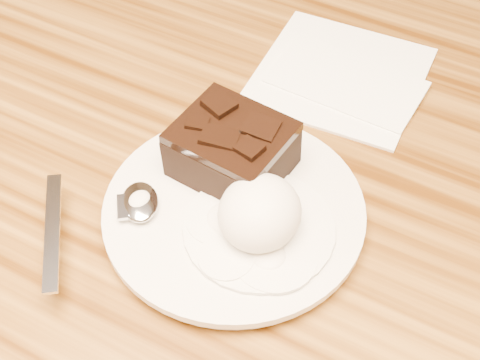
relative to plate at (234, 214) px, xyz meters
The scene contains 8 objects.
plate is the anchor object (origin of this frame).
brownie 0.05m from the plate, 120.55° to the left, with size 0.09×0.07×0.04m, color black.
ice_cream_scoop 0.04m from the plate, 20.29° to the right, with size 0.06×0.07×0.05m, color white.
melt_puddle 0.03m from the plate, 20.29° to the right, with size 0.12×0.12×0.00m, color white.
spoon 0.07m from the plate, 152.15° to the right, with size 0.03×0.16×0.01m, color silver, non-canonical shape.
napkin 0.20m from the plate, 88.41° to the left, with size 0.15×0.15×0.01m, color white.
crumb_a 0.03m from the plate, 94.78° to the right, with size 0.01×0.01×0.00m, color black.
crumb_b 0.02m from the plate, 140.18° to the right, with size 0.01×0.01×0.00m, color black.
Camera 1 is at (0.28, -0.30, 1.20)m, focal length 53.35 mm.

